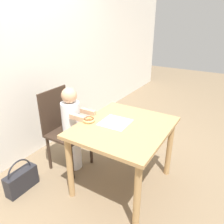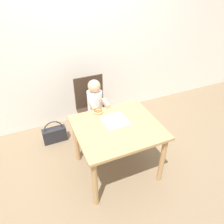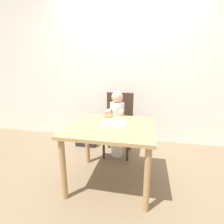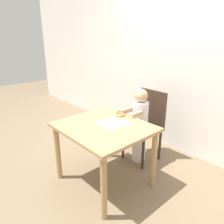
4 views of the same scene
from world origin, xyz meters
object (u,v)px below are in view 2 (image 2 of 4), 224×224
Objects in this scene: child_figure at (96,112)px; donut at (98,111)px; chair at (93,109)px; handbag at (55,134)px.

donut is at bearing -102.09° from child_figure.
child_figure reaches higher than donut.
child_figure is 8.21× the size of donut.
child_figure reaches higher than chair.
donut reaches higher than handbag.
child_figure is at bearing -90.00° from chair.
chair reaches higher than handbag.
chair is at bearing 90.00° from child_figure.
child_figure reaches higher than handbag.
chair is 2.59× the size of handbag.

